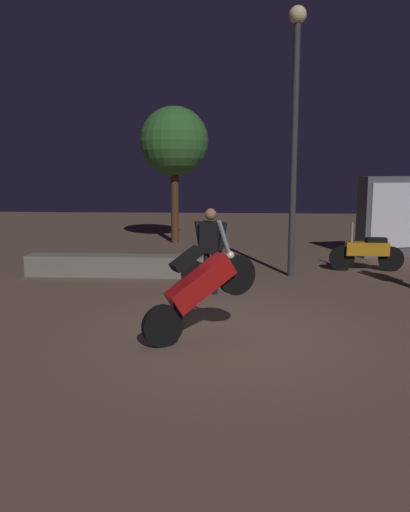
% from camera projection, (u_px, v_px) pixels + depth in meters
% --- Properties ---
extents(ground_plane, '(40.00, 40.00, 0.00)m').
position_uv_depth(ground_plane, '(226.00, 334.00, 7.44)').
color(ground_plane, brown).
extents(motorcycle_red_foreground, '(1.49, 0.91, 1.63)m').
position_uv_depth(motorcycle_red_foreground, '(200.00, 287.00, 7.05)').
color(motorcycle_red_foreground, black).
rests_on(motorcycle_red_foreground, ground_plane).
extents(motorcycle_orange_parked_left, '(1.66, 0.31, 1.11)m').
position_uv_depth(motorcycle_orange_parked_left, '(367.00, 252.00, 11.95)').
color(motorcycle_orange_parked_left, black).
rests_on(motorcycle_orange_parked_left, ground_plane).
extents(person_rider_beside, '(0.65, 0.35, 1.59)m').
position_uv_depth(person_rider_beside, '(211.00, 244.00, 9.70)').
color(person_rider_beside, black).
rests_on(person_rider_beside, ground_plane).
extents(streetlamp_near, '(0.36, 0.36, 5.53)m').
position_uv_depth(streetlamp_near, '(295.00, 112.00, 10.87)').
color(streetlamp_near, '#38383D').
rests_on(streetlamp_near, ground_plane).
extents(tree_left_bg, '(2.09, 2.09, 4.16)m').
position_uv_depth(tree_left_bg, '(174.00, 142.00, 16.00)').
color(tree_left_bg, '#4C331E').
rests_on(tree_left_bg, ground_plane).
extents(kiosk_billboard, '(1.68, 0.96, 2.10)m').
position_uv_depth(kiosk_billboard, '(389.00, 217.00, 13.82)').
color(kiosk_billboard, '#595960').
rests_on(kiosk_billboard, ground_plane).
extents(planter_wall_low, '(3.99, 0.50, 0.45)m').
position_uv_depth(planter_wall_low, '(118.00, 266.00, 11.42)').
color(planter_wall_low, gray).
rests_on(planter_wall_low, ground_plane).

